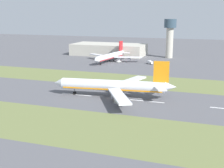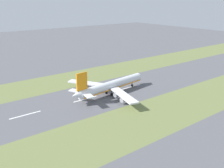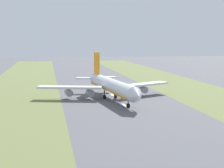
{
  "view_description": "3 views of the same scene",
  "coord_description": "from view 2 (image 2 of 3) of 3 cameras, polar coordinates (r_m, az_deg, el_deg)",
  "views": [
    {
      "loc": [
        -151.33,
        -53.15,
        44.6
      ],
      "look_at": [
        2.58,
        1.0,
        7.0
      ],
      "focal_mm": 50.0,
      "sensor_mm": 36.0,
      "label": 1
    },
    {
      "loc": [
        136.58,
        -103.02,
        62.74
      ],
      "look_at": [
        2.58,
        1.0,
        7.0
      ],
      "focal_mm": 42.0,
      "sensor_mm": 36.0,
      "label": 2
    },
    {
      "loc": [
        30.63,
        162.69,
        26.75
      ],
      "look_at": [
        2.58,
        1.0,
        7.0
      ],
      "focal_mm": 60.0,
      "sensor_mm": 36.0,
      "label": 3
    }
  ],
  "objects": [
    {
      "name": "ground_plane",
      "position": [
        182.22,
        -0.75,
        -1.95
      ],
      "size": [
        800.0,
        800.0,
        0.0
      ],
      "primitive_type": "plane",
      "color": "#56565B"
    },
    {
      "name": "centreline_dash_far",
      "position": [
        194.86,
        4.18,
        -0.64
      ],
      "size": [
        1.2,
        18.0,
        0.01
      ],
      "primitive_type": "cube",
      "color": "silver",
      "rests_on": "ground"
    },
    {
      "name": "centreline_dash_mid",
      "position": [
        172.19,
        -5.8,
        -3.28
      ],
      "size": [
        1.2,
        18.0,
        0.01
      ],
      "primitive_type": "cube",
      "color": "silver",
      "rests_on": "ground"
    },
    {
      "name": "grass_median_east",
      "position": [
        151.45,
        9.65,
        -6.56
      ],
      "size": [
        40.0,
        600.0,
        0.01
      ],
      "primitive_type": "cube",
      "color": "olive",
      "rests_on": "ground"
    },
    {
      "name": "airplane_main_jet",
      "position": [
        177.59,
        -0.43,
        -0.44
      ],
      "size": [
        63.6,
        67.15,
        20.2
      ],
      "color": "silver",
      "rests_on": "ground"
    },
    {
      "name": "centreline_dash_near",
      "position": [
        156.61,
        -18.34,
        -6.41
      ],
      "size": [
        1.2,
        18.0,
        0.01
      ],
      "primitive_type": "cube",
      "color": "silver",
      "rests_on": "ground"
    },
    {
      "name": "grass_median_west",
      "position": [
        217.99,
        -7.9,
        1.29
      ],
      "size": [
        40.0,
        600.0,
        0.01
      ],
      "primitive_type": "cube",
      "color": "olive",
      "rests_on": "ground"
    }
  ]
}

